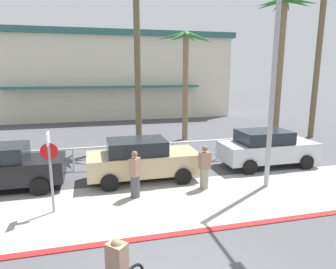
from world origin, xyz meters
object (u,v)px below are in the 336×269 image
(streetlight_curb, at_px, (278,73))
(car_tan_2, at_px, (142,159))
(pedestrian_0, at_px, (135,176))
(stop_sign_bike_lane, at_px, (50,161))
(palm_tree_5, at_px, (283,35))
(palm_tree_6, at_px, (320,31))
(pedestrian_1, at_px, (204,169))
(car_black_1, at_px, (0,167))
(palm_tree_4, at_px, (186,58))
(car_silver_3, at_px, (267,148))
(palm_tree_3, at_px, (136,24))

(streetlight_curb, relative_size, car_tan_2, 1.70)
(pedestrian_0, bearing_deg, stop_sign_bike_lane, -168.90)
(palm_tree_5, height_order, palm_tree_6, palm_tree_6)
(streetlight_curb, height_order, palm_tree_5, palm_tree_5)
(pedestrian_0, bearing_deg, streetlight_curb, -5.03)
(car_tan_2, xyz_separation_m, pedestrian_1, (2.12, -1.50, -0.10))
(palm_tree_5, xyz_separation_m, car_black_1, (-14.76, -4.87, -5.57))
(palm_tree_4, distance_m, palm_tree_6, 8.62)
(car_tan_2, distance_m, car_silver_3, 5.93)
(palm_tree_6, bearing_deg, stop_sign_bike_lane, -154.33)
(palm_tree_3, bearing_deg, pedestrian_0, -99.66)
(streetlight_curb, xyz_separation_m, car_tan_2, (-4.51, 2.11, -3.41))
(car_silver_3, bearing_deg, streetlight_curb, -119.21)
(car_tan_2, relative_size, pedestrian_0, 2.62)
(car_black_1, relative_size, pedestrian_0, 2.62)
(car_silver_3, xyz_separation_m, pedestrian_0, (-6.43, -2.06, -0.09))
(car_tan_2, bearing_deg, pedestrian_0, -107.06)
(streetlight_curb, xyz_separation_m, pedestrian_1, (-2.40, 0.60, -3.51))
(palm_tree_3, bearing_deg, palm_tree_5, -5.48)
(car_silver_3, relative_size, pedestrian_1, 2.64)
(palm_tree_5, bearing_deg, palm_tree_6, 2.34)
(palm_tree_5, bearing_deg, palm_tree_3, 174.52)
(palm_tree_5, height_order, car_black_1, palm_tree_5)
(palm_tree_3, xyz_separation_m, pedestrian_0, (-1.30, -7.62, -6.12))
(streetlight_curb, xyz_separation_m, palm_tree_6, (7.75, 7.34, 2.52))
(stop_sign_bike_lane, distance_m, pedestrian_1, 5.39)
(streetlight_curb, xyz_separation_m, pedestrian_0, (-5.03, 0.44, -3.50))
(palm_tree_3, height_order, palm_tree_6, palm_tree_6)
(car_black_1, relative_size, pedestrian_1, 2.64)
(streetlight_curb, height_order, car_silver_3, streetlight_curb)
(car_tan_2, bearing_deg, streetlight_curb, -25.01)
(pedestrian_0, bearing_deg, car_silver_3, 17.79)
(palm_tree_5, relative_size, car_silver_3, 1.97)
(palm_tree_5, bearing_deg, pedestrian_0, -145.94)
(palm_tree_4, relative_size, car_tan_2, 1.53)
(car_tan_2, bearing_deg, car_silver_3, 3.85)
(palm_tree_6, bearing_deg, car_black_1, -164.10)
(palm_tree_5, xyz_separation_m, car_silver_3, (-3.61, -4.72, -5.57))
(pedestrian_0, distance_m, pedestrian_1, 2.63)
(stop_sign_bike_lane, xyz_separation_m, car_black_1, (-2.08, 2.43, -0.81))
(stop_sign_bike_lane, relative_size, streetlight_curb, 0.34)
(car_black_1, bearing_deg, pedestrian_0, -21.99)
(streetlight_curb, xyz_separation_m, car_silver_3, (1.40, 2.50, -3.41))
(stop_sign_bike_lane, xyz_separation_m, palm_tree_3, (3.94, 8.14, 5.22))
(palm_tree_5, xyz_separation_m, pedestrian_0, (-10.04, -6.78, -5.67))
(palm_tree_5, bearing_deg, palm_tree_4, 164.16)
(pedestrian_1, bearing_deg, palm_tree_4, 77.42)
(car_black_1, xyz_separation_m, pedestrian_1, (7.35, -1.75, -0.10))
(pedestrian_0, bearing_deg, palm_tree_3, 80.34)
(palm_tree_6, bearing_deg, car_tan_2, -156.91)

